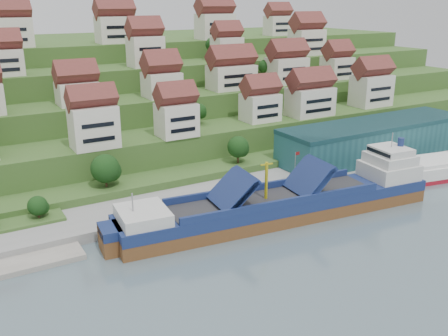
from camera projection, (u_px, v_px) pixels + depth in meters
ground at (255, 222)px, 106.10m from camera, size 300.00×300.00×0.00m
quay at (288, 180)px, 127.57m from camera, size 180.00×14.00×2.20m
hillside at (104, 96)px, 187.53m from camera, size 260.00×128.00×31.00m
hillside_village at (155, 72)px, 149.16m from camera, size 156.69×64.73×29.12m
hillside_trees at (124, 118)px, 129.62m from camera, size 132.72×62.34×31.46m
warehouse at (375, 139)px, 142.50m from camera, size 60.00×15.00×10.00m
flagpole at (295, 165)px, 120.72m from camera, size 1.28×0.16×8.00m
cargo_ship at (288, 204)px, 107.79m from camera, size 72.03×18.30×15.72m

